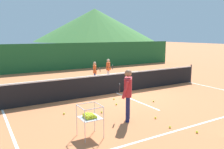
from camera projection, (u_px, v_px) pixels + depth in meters
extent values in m
plane|color=#C67042|center=(116.00, 93.00, 11.32)|extent=(120.00, 120.00, 0.00)
cube|color=white|center=(196.00, 125.00, 7.29)|extent=(10.17, 0.08, 0.01)
cube|color=white|center=(77.00, 77.00, 15.56)|extent=(10.17, 0.08, 0.01)
cube|color=white|center=(2.00, 110.00, 8.77)|extent=(0.08, 9.75, 0.01)
cube|color=white|center=(189.00, 82.00, 13.87)|extent=(0.08, 9.75, 0.01)
cube|color=white|center=(116.00, 93.00, 11.32)|extent=(0.08, 6.20, 0.01)
cylinder|color=#333338|center=(191.00, 73.00, 13.86)|extent=(0.08, 0.08, 1.05)
cube|color=black|center=(116.00, 84.00, 11.24)|extent=(10.38, 0.02, 0.92)
cube|color=white|center=(116.00, 74.00, 11.16)|extent=(10.38, 0.03, 0.06)
cylinder|color=#191E4C|center=(128.00, 110.00, 7.48)|extent=(0.13, 0.13, 0.84)
cylinder|color=#191E4C|center=(128.00, 107.00, 7.80)|extent=(0.13, 0.13, 0.84)
cube|color=#B2262D|center=(128.00, 87.00, 7.52)|extent=(0.49, 0.54, 0.59)
sphere|color=#996B4C|center=(128.00, 73.00, 7.44)|extent=(0.23, 0.23, 0.23)
cylinder|color=#B2262D|center=(125.00, 90.00, 7.25)|extent=(0.24, 0.21, 0.58)
cylinder|color=#B2262D|center=(127.00, 86.00, 7.81)|extent=(0.19, 0.18, 0.58)
torus|color=#262628|center=(120.00, 87.00, 7.85)|extent=(0.19, 0.25, 0.29)
cylinder|color=black|center=(127.00, 88.00, 7.82)|extent=(0.19, 0.16, 0.03)
cylinder|color=navy|center=(95.00, 78.00, 13.59)|extent=(0.09, 0.09, 0.63)
cylinder|color=navy|center=(95.00, 78.00, 13.36)|extent=(0.09, 0.09, 0.63)
cube|color=#E55926|center=(95.00, 69.00, 13.38)|extent=(0.31, 0.41, 0.44)
sphere|color=tan|center=(95.00, 63.00, 13.33)|extent=(0.17, 0.17, 0.17)
cylinder|color=#E55926|center=(95.00, 69.00, 13.60)|extent=(0.18, 0.13, 0.43)
cylinder|color=#E55926|center=(95.00, 70.00, 13.18)|extent=(0.15, 0.11, 0.43)
torus|color=#262628|center=(100.00, 70.00, 13.21)|extent=(0.14, 0.28, 0.29)
cylinder|color=black|center=(96.00, 70.00, 13.18)|extent=(0.21, 0.11, 0.03)
cylinder|color=silver|center=(109.00, 75.00, 14.44)|extent=(0.10, 0.10, 0.67)
cylinder|color=silver|center=(108.00, 76.00, 14.19)|extent=(0.10, 0.10, 0.67)
cube|color=#E55926|center=(108.00, 66.00, 14.22)|extent=(0.39, 0.43, 0.47)
sphere|color=#DBAD84|center=(108.00, 60.00, 14.16)|extent=(0.18, 0.18, 0.18)
cylinder|color=#E55926|center=(110.00, 66.00, 14.44)|extent=(0.19, 0.17, 0.46)
cylinder|color=#E55926|center=(108.00, 67.00, 13.99)|extent=(0.15, 0.14, 0.46)
torus|color=#262628|center=(113.00, 67.00, 13.96)|extent=(0.20, 0.24, 0.29)
cylinder|color=black|center=(109.00, 67.00, 13.99)|extent=(0.19, 0.16, 0.03)
cylinder|color=#B7B7BC|center=(77.00, 120.00, 6.50)|extent=(0.02, 0.02, 0.89)
cylinder|color=#B7B7BC|center=(95.00, 117.00, 6.78)|extent=(0.02, 0.02, 0.89)
cylinder|color=#B7B7BC|center=(85.00, 127.00, 6.03)|extent=(0.02, 0.02, 0.89)
cylinder|color=#B7B7BC|center=(104.00, 123.00, 6.31)|extent=(0.02, 0.02, 0.89)
cube|color=#B7B7BC|center=(90.00, 118.00, 6.39)|extent=(0.56, 0.56, 0.01)
cube|color=#B7B7BC|center=(86.00, 103.00, 6.57)|extent=(0.56, 0.02, 0.02)
cube|color=#B7B7BC|center=(94.00, 109.00, 6.09)|extent=(0.56, 0.02, 0.02)
cube|color=#B7B7BC|center=(80.00, 107.00, 6.19)|extent=(0.02, 0.56, 0.02)
cube|color=#B7B7BC|center=(99.00, 104.00, 6.47)|extent=(0.02, 0.56, 0.02)
sphere|color=yellow|center=(88.00, 119.00, 6.20)|extent=(0.07, 0.07, 0.07)
sphere|color=yellow|center=(87.00, 118.00, 6.25)|extent=(0.07, 0.07, 0.07)
sphere|color=yellow|center=(86.00, 117.00, 6.31)|extent=(0.07, 0.07, 0.07)
sphere|color=yellow|center=(85.00, 117.00, 6.37)|extent=(0.07, 0.07, 0.07)
sphere|color=yellow|center=(84.00, 116.00, 6.43)|extent=(0.07, 0.07, 0.07)
sphere|color=yellow|center=(90.00, 118.00, 6.24)|extent=(0.07, 0.07, 0.07)
sphere|color=yellow|center=(89.00, 118.00, 6.29)|extent=(0.07, 0.07, 0.07)
sphere|color=yellow|center=(88.00, 117.00, 6.35)|extent=(0.07, 0.07, 0.07)
sphere|color=yellow|center=(87.00, 116.00, 6.40)|extent=(0.07, 0.07, 0.07)
sphere|color=yellow|center=(86.00, 116.00, 6.46)|extent=(0.07, 0.07, 0.07)
sphere|color=yellow|center=(92.00, 118.00, 6.27)|extent=(0.07, 0.07, 0.07)
sphere|color=yellow|center=(91.00, 117.00, 6.32)|extent=(0.07, 0.07, 0.07)
sphere|color=yellow|center=(90.00, 117.00, 6.38)|extent=(0.07, 0.07, 0.07)
sphere|color=yellow|center=(89.00, 116.00, 6.43)|extent=(0.07, 0.07, 0.07)
sphere|color=yellow|center=(88.00, 115.00, 6.49)|extent=(0.07, 0.07, 0.07)
sphere|color=yellow|center=(94.00, 117.00, 6.31)|extent=(0.07, 0.07, 0.07)
sphere|color=yellow|center=(93.00, 117.00, 6.36)|extent=(0.07, 0.07, 0.07)
sphere|color=yellow|center=(92.00, 116.00, 6.42)|extent=(0.07, 0.07, 0.07)
sphere|color=yellow|center=(91.00, 115.00, 6.47)|extent=(0.07, 0.07, 0.07)
sphere|color=yellow|center=(90.00, 115.00, 6.52)|extent=(0.07, 0.07, 0.07)
sphere|color=yellow|center=(96.00, 117.00, 6.33)|extent=(0.07, 0.07, 0.07)
sphere|color=yellow|center=(95.00, 116.00, 6.39)|extent=(0.07, 0.07, 0.07)
sphere|color=yellow|center=(94.00, 116.00, 6.44)|extent=(0.07, 0.07, 0.07)
sphere|color=yellow|center=(93.00, 115.00, 6.51)|extent=(0.07, 0.07, 0.07)
sphere|color=yellow|center=(92.00, 114.00, 6.55)|extent=(0.07, 0.07, 0.07)
sphere|color=yellow|center=(88.00, 117.00, 6.20)|extent=(0.07, 0.07, 0.07)
sphere|color=yellow|center=(87.00, 116.00, 6.25)|extent=(0.07, 0.07, 0.07)
sphere|color=yellow|center=(85.00, 116.00, 6.31)|extent=(0.07, 0.07, 0.07)
sphere|color=yellow|center=(85.00, 115.00, 6.36)|extent=(0.07, 0.07, 0.07)
sphere|color=yellow|center=(84.00, 114.00, 6.42)|extent=(0.07, 0.07, 0.07)
sphere|color=yellow|center=(90.00, 116.00, 6.23)|extent=(0.07, 0.07, 0.07)
sphere|color=yellow|center=(89.00, 116.00, 6.28)|extent=(0.07, 0.07, 0.07)
sphere|color=yellow|center=(88.00, 115.00, 6.34)|extent=(0.07, 0.07, 0.07)
sphere|color=yellow|center=(87.00, 114.00, 6.40)|extent=(0.07, 0.07, 0.07)
sphere|color=yellow|center=(86.00, 114.00, 6.45)|extent=(0.07, 0.07, 0.07)
sphere|color=yellow|center=(92.00, 116.00, 6.26)|extent=(0.07, 0.07, 0.07)
sphere|color=yellow|center=(91.00, 115.00, 6.31)|extent=(0.07, 0.07, 0.07)
sphere|color=yellow|center=(90.00, 115.00, 6.37)|extent=(0.07, 0.07, 0.07)
sphere|color=yellow|center=(89.00, 114.00, 6.42)|extent=(0.07, 0.07, 0.07)
sphere|color=yellow|center=(88.00, 113.00, 6.48)|extent=(0.07, 0.07, 0.07)
sphere|color=yellow|center=(94.00, 116.00, 6.30)|extent=(0.07, 0.07, 0.07)
sphere|color=yellow|center=(93.00, 115.00, 6.34)|extent=(0.07, 0.07, 0.07)
sphere|color=yellow|center=(92.00, 114.00, 6.40)|extent=(0.07, 0.07, 0.07)
sphere|color=yellow|center=(91.00, 114.00, 6.45)|extent=(0.07, 0.07, 0.07)
sphere|color=yellow|center=(170.00, 127.00, 7.05)|extent=(0.07, 0.07, 0.07)
sphere|color=yellow|center=(64.00, 114.00, 8.26)|extent=(0.07, 0.07, 0.07)
sphere|color=yellow|center=(197.00, 132.00, 6.70)|extent=(0.07, 0.07, 0.07)
sphere|color=yellow|center=(116.00, 104.00, 9.36)|extent=(0.07, 0.07, 0.07)
sphere|color=yellow|center=(155.00, 118.00, 7.84)|extent=(0.07, 0.07, 0.07)
sphere|color=yellow|center=(153.00, 101.00, 9.79)|extent=(0.07, 0.07, 0.07)
sphere|color=yellow|center=(102.00, 112.00, 8.42)|extent=(0.07, 0.07, 0.07)
sphere|color=yellow|center=(114.00, 99.00, 10.14)|extent=(0.07, 0.07, 0.07)
cube|color=#1E5B2D|center=(60.00, 57.00, 18.34)|extent=(22.36, 0.08, 2.15)
cone|color=#427A38|center=(95.00, 25.00, 98.98)|extent=(51.19, 51.19, 13.67)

